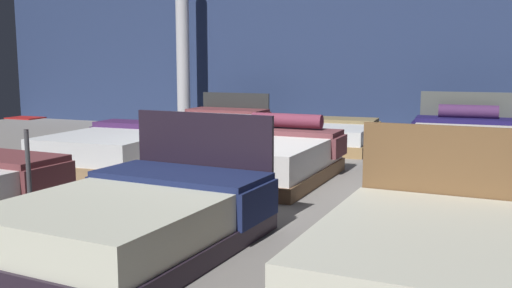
% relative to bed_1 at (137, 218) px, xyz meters
% --- Properties ---
extents(ground_plane, '(18.00, 18.00, 0.02)m').
position_rel_bed_1_xyz_m(ground_plane, '(-0.05, 2.46, -0.25)').
color(ground_plane, gray).
extents(showroom_back_wall, '(18.00, 0.06, 3.50)m').
position_rel_bed_1_xyz_m(showroom_back_wall, '(-0.05, 7.79, 1.51)').
color(showroom_back_wall, navy).
rests_on(showroom_back_wall, ground_plane).
extents(bed_1, '(1.65, 2.20, 0.98)m').
position_rel_bed_1_xyz_m(bed_1, '(0.00, 0.00, 0.00)').
color(bed_1, black).
rests_on(bed_1, ground_plane).
extents(bed_2, '(1.49, 2.06, 0.96)m').
position_rel_bed_1_xyz_m(bed_2, '(2.18, -0.01, -0.02)').
color(bed_2, brown).
rests_on(bed_2, ground_plane).
extents(bed_3, '(1.70, 2.15, 0.55)m').
position_rel_bed_1_xyz_m(bed_3, '(-2.29, 2.89, 0.00)').
color(bed_3, '#957450').
rests_on(bed_3, ground_plane).
extents(bed_4, '(1.57, 2.14, 0.76)m').
position_rel_bed_1_xyz_m(bed_4, '(-0.07, 2.83, 0.02)').
color(bed_4, brown).
rests_on(bed_4, ground_plane).
extents(bed_5, '(1.61, 2.13, 0.56)m').
position_rel_bed_1_xyz_m(bed_5, '(2.19, 2.82, 0.01)').
color(bed_5, '#555A53').
rests_on(bed_5, ground_plane).
extents(bed_6, '(1.61, 2.15, 0.84)m').
position_rel_bed_1_xyz_m(bed_6, '(-2.29, 5.72, 0.02)').
color(bed_6, '#2E3131').
rests_on(bed_6, ground_plane).
extents(bed_7, '(1.67, 1.99, 0.46)m').
position_rel_bed_1_xyz_m(bed_7, '(-0.07, 5.66, -0.03)').
color(bed_7, '#977447').
rests_on(bed_7, ground_plane).
extents(bed_8, '(1.77, 2.01, 0.95)m').
position_rel_bed_1_xyz_m(bed_8, '(2.17, 5.72, 0.02)').
color(bed_8, '#555954').
rests_on(bed_8, ground_plane).
extents(price_sign, '(0.28, 0.24, 0.97)m').
position_rel_bed_1_xyz_m(price_sign, '(-1.17, 0.09, 0.13)').
color(price_sign, '#3F3F44').
rests_on(price_sign, ground_plane).
extents(support_pillar, '(0.28, 0.28, 3.50)m').
position_rel_bed_1_xyz_m(support_pillar, '(-3.65, 7.05, 1.51)').
color(support_pillar, silver).
rests_on(support_pillar, ground_plane).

